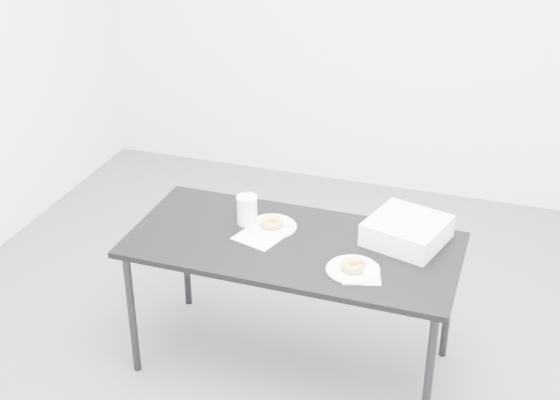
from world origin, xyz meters
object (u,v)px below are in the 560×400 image
(scorecard, at_px, (264,234))
(bakery_box, at_px, (407,231))
(coffee_cup, at_px, (247,210))
(donut_near, at_px, (353,265))
(plate_far, at_px, (272,226))
(donut_far, at_px, (272,222))
(plate_near, at_px, (353,270))
(pen, at_px, (281,227))
(table, at_px, (293,252))

(scorecard, height_order, bakery_box, bakery_box)
(coffee_cup, bearing_deg, scorecard, -33.97)
(scorecard, xyz_separation_m, coffee_cup, (-0.11, 0.07, 0.07))
(donut_near, bearing_deg, plate_far, 150.98)
(donut_far, xyz_separation_m, bakery_box, (0.63, 0.07, 0.03))
(plate_far, relative_size, bakery_box, 0.72)
(scorecard, relative_size, plate_near, 1.09)
(pen, height_order, donut_near, donut_near)
(table, relative_size, plate_far, 6.51)
(donut_near, relative_size, coffee_cup, 0.76)
(pen, distance_m, donut_near, 0.48)
(table, distance_m, scorecard, 0.17)
(plate_near, xyz_separation_m, donut_far, (-0.45, 0.25, 0.02))
(donut_near, distance_m, plate_far, 0.52)
(table, xyz_separation_m, coffee_cup, (-0.26, 0.10, 0.12))
(pen, bearing_deg, coffee_cup, 156.36)
(donut_far, bearing_deg, coffee_cup, -179.66)
(table, bearing_deg, donut_near, -24.25)
(coffee_cup, height_order, bakery_box, coffee_cup)
(donut_near, bearing_deg, scorecard, 159.22)
(plate_far, bearing_deg, plate_near, -29.02)
(scorecard, bearing_deg, donut_far, 95.46)
(donut_far, bearing_deg, table, -37.47)
(scorecard, xyz_separation_m, bakery_box, (0.64, 0.14, 0.05))
(plate_far, height_order, bakery_box, bakery_box)
(plate_far, bearing_deg, bakery_box, 6.46)
(donut_near, relative_size, plate_far, 0.47)
(pen, bearing_deg, bakery_box, -19.41)
(scorecard, height_order, donut_near, donut_near)
(scorecard, height_order, pen, pen)
(scorecard, distance_m, pen, 0.10)
(pen, bearing_deg, plate_near, -58.05)
(table, xyz_separation_m, donut_near, (0.32, -0.15, 0.08))
(plate_near, bearing_deg, scorecard, 159.22)
(pen, bearing_deg, table, -76.17)
(pen, xyz_separation_m, coffee_cup, (-0.17, -0.01, 0.07))
(donut_far, distance_m, coffee_cup, 0.13)
(plate_near, distance_m, bakery_box, 0.37)
(table, relative_size, plate_near, 6.55)
(plate_far, bearing_deg, donut_near, -29.02)
(donut_near, xyz_separation_m, coffee_cup, (-0.58, 0.25, 0.04))
(pen, bearing_deg, donut_far, 161.33)
(scorecard, bearing_deg, table, 5.44)
(bakery_box, bearing_deg, pen, -157.36)
(donut_near, distance_m, donut_far, 0.52)
(table, relative_size, donut_far, 13.86)
(plate_far, relative_size, coffee_cup, 1.64)
(scorecard, relative_size, plate_far, 1.08)
(plate_near, relative_size, coffee_cup, 1.63)
(bakery_box, bearing_deg, coffee_cup, -158.31)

